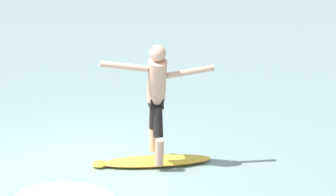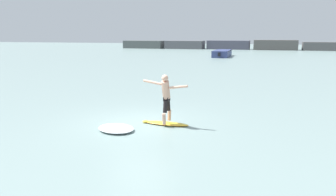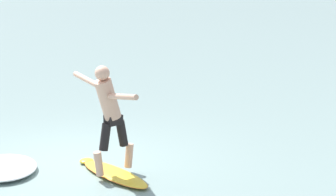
# 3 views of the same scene
# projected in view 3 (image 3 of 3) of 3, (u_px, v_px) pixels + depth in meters

# --- Properties ---
(ground_plane) EXTENTS (200.00, 200.00, 0.00)m
(ground_plane) POSITION_uv_depth(u_px,v_px,m) (73.00, 161.00, 10.22)
(ground_plane) COLOR gray
(surfboard) EXTENTS (1.87, 0.60, 0.23)m
(surfboard) POSITION_uv_depth(u_px,v_px,m) (113.00, 173.00, 9.47)
(surfboard) COLOR yellow
(surfboard) RESTS_ON ground
(surfer) EXTENTS (1.70, 0.81, 1.83)m
(surfer) POSITION_uv_depth(u_px,v_px,m) (109.00, 110.00, 9.14)
(surfer) COLOR tan
(surfer) RESTS_ON surfboard
(wave_foam_at_tail) EXTENTS (1.72, 1.57, 0.16)m
(wave_foam_at_tail) POSITION_uv_depth(u_px,v_px,m) (4.00, 167.00, 9.66)
(wave_foam_at_tail) COLOR white
(wave_foam_at_tail) RESTS_ON ground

